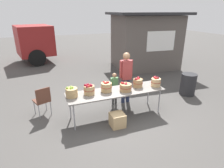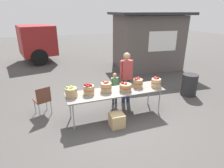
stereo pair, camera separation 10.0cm
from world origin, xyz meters
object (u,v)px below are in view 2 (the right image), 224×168
(apple_basket_red_3, at_px, (138,83))
(apple_basket_red_1, at_px, (106,87))
(apple_basket_red_4, at_px, (156,82))
(apple_basket_green_0, at_px, (71,92))
(market_table, at_px, (116,92))
(vendor_adult, at_px, (126,74))
(apple_basket_red_2, at_px, (125,87))
(trash_barrel, at_px, (189,85))
(child_customer, at_px, (115,86))
(folding_chair, at_px, (43,98))
(apple_basket_red_0, at_px, (89,89))
(produce_crate, at_px, (117,120))

(apple_basket_red_3, bearing_deg, apple_basket_red_1, 179.38)
(apple_basket_red_4, bearing_deg, apple_basket_green_0, 176.61)
(market_table, relative_size, vendor_adult, 1.65)
(apple_basket_red_2, relative_size, trash_barrel, 0.45)
(market_table, relative_size, child_customer, 2.60)
(market_table, height_order, apple_basket_red_4, apple_basket_red_4)
(child_customer, distance_m, trash_barrel, 2.73)
(vendor_adult, distance_m, folding_chair, 2.56)
(apple_basket_red_0, xyz_separation_m, produce_crate, (0.56, -0.59, -0.71))
(apple_basket_green_0, relative_size, produce_crate, 0.89)
(apple_basket_red_4, height_order, produce_crate, apple_basket_red_4)
(apple_basket_red_0, height_order, apple_basket_red_3, same)
(apple_basket_red_1, distance_m, vendor_adult, 1.04)
(market_table, distance_m, apple_basket_red_0, 0.76)
(apple_basket_red_0, relative_size, apple_basket_red_2, 0.88)
(folding_chair, xyz_separation_m, trash_barrel, (4.84, -0.30, -0.13))
(market_table, xyz_separation_m, folding_chair, (-1.91, 0.74, -0.21))
(vendor_adult, bearing_deg, trash_barrel, 175.64)
(apple_basket_green_0, height_order, apple_basket_red_3, apple_basket_green_0)
(vendor_adult, xyz_separation_m, produce_crate, (-0.78, -1.19, -0.79))
(apple_basket_green_0, relative_size, apple_basket_red_2, 0.94)
(produce_crate, bearing_deg, market_table, 72.08)
(produce_crate, bearing_deg, apple_basket_red_3, 34.02)
(apple_basket_red_2, height_order, vendor_adult, vendor_adult)
(apple_basket_red_3, relative_size, child_customer, 0.28)
(child_customer, distance_m, folding_chair, 2.14)
(apple_basket_red_1, relative_size, folding_chair, 0.36)
(apple_basket_green_0, xyz_separation_m, apple_basket_red_2, (1.44, -0.14, -0.01))
(apple_basket_red_0, bearing_deg, folding_chair, 150.20)
(apple_basket_red_2, distance_m, vendor_adult, 0.82)
(trash_barrel, height_order, produce_crate, trash_barrel)
(apple_basket_red_4, relative_size, child_customer, 0.28)
(child_customer, bearing_deg, trash_barrel, 163.22)
(trash_barrel, bearing_deg, vendor_adult, 174.40)
(child_customer, xyz_separation_m, produce_crate, (-0.39, -1.20, -0.43))
(apple_basket_red_4, relative_size, folding_chair, 0.33)
(apple_basket_red_4, xyz_separation_m, trash_barrel, (1.72, 0.51, -0.50))
(apple_basket_red_1, height_order, child_customer, apple_basket_red_1)
(apple_basket_red_0, height_order, apple_basket_red_4, apple_basket_red_0)
(apple_basket_red_1, distance_m, apple_basket_red_2, 0.52)
(market_table, bearing_deg, folding_chair, 158.86)
(apple_basket_red_1, relative_size, vendor_adult, 0.19)
(apple_basket_red_0, bearing_deg, produce_crate, -46.14)
(apple_basket_green_0, relative_size, trash_barrel, 0.42)
(apple_basket_red_2, height_order, trash_barrel, apple_basket_red_2)
(trash_barrel, bearing_deg, apple_basket_red_2, -169.29)
(apple_basket_red_0, xyz_separation_m, vendor_adult, (1.34, 0.60, 0.08))
(apple_basket_green_0, bearing_deg, apple_basket_red_1, 0.37)
(apple_basket_red_0, distance_m, trash_barrel, 3.72)
(apple_basket_red_3, height_order, produce_crate, apple_basket_red_3)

